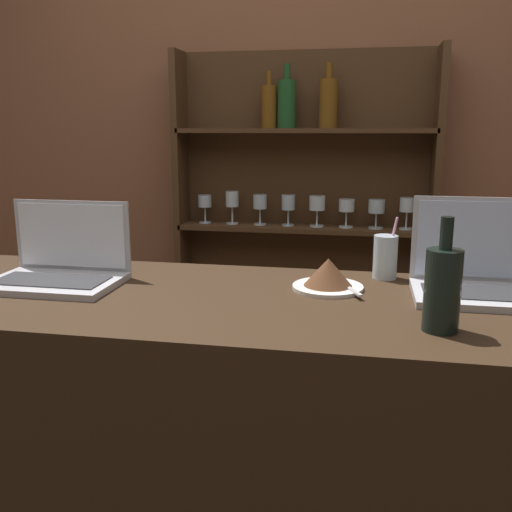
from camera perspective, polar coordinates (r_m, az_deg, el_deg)
The scene contains 8 objects.
bar_counter at distance 1.64m, azimuth -3.23°, elevation -20.36°, with size 1.77×0.65×0.97m.
back_wall at distance 2.65m, azimuth 3.42°, elevation 12.01°, with size 7.00×0.06×2.70m.
back_shelf at distance 2.60m, azimuth 4.71°, elevation 2.23°, with size 1.15×0.18×1.71m.
laptop_near at distance 1.64m, azimuth -19.05°, elevation -1.00°, with size 0.35×0.24×0.22m.
laptop_far at distance 1.54m, azimuth 21.19°, elevation -1.73°, with size 0.31×0.23×0.24m.
cake_plate at distance 1.50m, azimuth 7.23°, elevation -1.95°, with size 0.19×0.19×0.08m.
water_glass at distance 1.63m, azimuth 12.81°, elevation -0.08°, with size 0.07×0.07×0.17m.
wine_bottle_dark at distance 1.23m, azimuth 18.16°, elevation -3.07°, with size 0.07×0.07×0.24m.
Camera 1 is at (0.34, -1.01, 1.38)m, focal length 40.00 mm.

